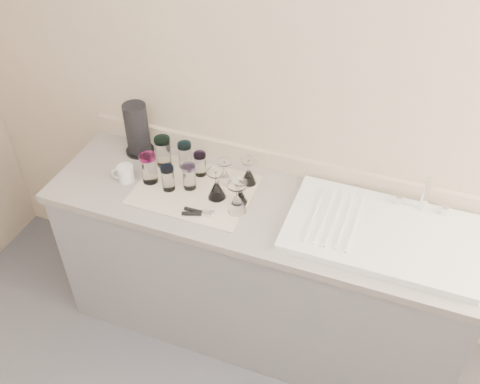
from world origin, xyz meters
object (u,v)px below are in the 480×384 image
at_px(tumbler_cyan, 185,155).
at_px(tumbler_blue, 168,178).
at_px(paper_towel_roll, 137,130).
at_px(white_mug, 125,173).
at_px(goblet_extra, 237,202).
at_px(goblet_back_left, 225,175).
at_px(tumbler_magenta, 149,168).
at_px(can_opener, 199,213).
at_px(sink_unit, 382,232).
at_px(goblet_front_right, 240,195).
at_px(goblet_front_left, 217,189).
at_px(tumbler_purple, 200,164).
at_px(tumbler_lavender, 189,177).
at_px(goblet_back_right, 249,175).
at_px(tumbler_teal, 163,151).

bearing_deg(tumbler_cyan, tumbler_blue, -90.96).
bearing_deg(paper_towel_roll, white_mug, -77.81).
xyz_separation_m(goblet_extra, white_mug, (-0.59, 0.02, -0.02)).
bearing_deg(tumbler_cyan, goblet_back_left, -10.61).
xyz_separation_m(tumbler_magenta, can_opener, (0.32, -0.14, -0.07)).
height_order(goblet_extra, can_opener, goblet_extra).
relative_size(sink_unit, white_mug, 6.87).
bearing_deg(sink_unit, goblet_front_right, -178.45).
relative_size(can_opener, paper_towel_roll, 0.53).
xyz_separation_m(sink_unit, goblet_extra, (-0.64, -0.08, 0.04)).
bearing_deg(sink_unit, white_mug, -177.47).
xyz_separation_m(goblet_front_left, goblet_front_right, (0.12, 0.01, -0.01)).
distance_m(tumbler_magenta, goblet_front_left, 0.35).
distance_m(tumbler_cyan, tumbler_magenta, 0.20).
bearing_deg(white_mug, tumbler_purple, 26.55).
relative_size(sink_unit, goblet_back_left, 6.56).
relative_size(tumbler_cyan, goblet_back_left, 1.12).
height_order(sink_unit, tumbler_lavender, sink_unit).
bearing_deg(tumbler_magenta, tumbler_blue, -10.39).
xyz_separation_m(tumbler_cyan, goblet_back_right, (0.34, -0.01, -0.02)).
bearing_deg(white_mug, tumbler_magenta, 12.79).
relative_size(tumbler_teal, goblet_back_left, 1.28).
relative_size(sink_unit, paper_towel_roll, 2.93).
height_order(tumbler_lavender, goblet_extra, goblet_extra).
xyz_separation_m(tumbler_purple, goblet_back_left, (0.14, -0.02, -0.02)).
height_order(sink_unit, tumbler_blue, sink_unit).
bearing_deg(sink_unit, goblet_front_left, -178.28).
xyz_separation_m(goblet_front_left, can_opener, (-0.03, -0.14, -0.04)).
relative_size(goblet_front_right, can_opener, 0.82).
distance_m(goblet_front_right, paper_towel_roll, 0.67).
xyz_separation_m(tumbler_blue, goblet_back_right, (0.34, 0.18, -0.02)).
relative_size(goblet_back_left, can_opener, 0.84).
bearing_deg(tumbler_blue, goblet_front_left, 5.83).
xyz_separation_m(goblet_back_right, paper_towel_roll, (-0.62, 0.05, 0.08)).
relative_size(tumbler_teal, tumbler_lavender, 1.23).
bearing_deg(sink_unit, paper_towel_roll, 172.06).
xyz_separation_m(tumbler_cyan, can_opener, (0.21, -0.30, -0.06)).
relative_size(tumbler_lavender, goblet_back_left, 1.04).
height_order(goblet_front_right, paper_towel_roll, paper_towel_roll).
bearing_deg(goblet_front_left, tumbler_teal, 158.08).
height_order(tumbler_magenta, tumbler_blue, tumbler_magenta).
bearing_deg(goblet_front_right, tumbler_teal, 163.87).
bearing_deg(goblet_front_right, tumbler_purple, 153.77).
relative_size(sink_unit, tumbler_cyan, 5.86).
distance_m(goblet_back_right, goblet_extra, 0.21).
relative_size(goblet_back_right, can_opener, 0.92).
bearing_deg(goblet_back_right, sink_unit, -11.05).
height_order(can_opener, white_mug, white_mug).
distance_m(white_mug, paper_towel_roll, 0.26).
relative_size(tumbler_blue, goblet_front_right, 1.05).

